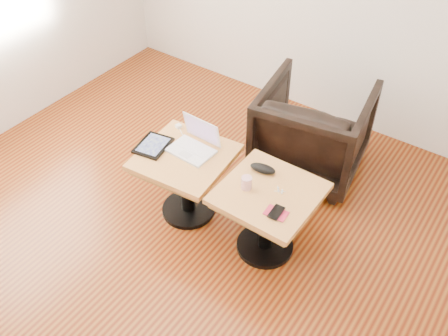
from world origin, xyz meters
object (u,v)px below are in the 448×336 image
Objects in this scene: side_table_left at (186,170)px; armchair at (313,130)px; laptop at (195,144)px; striped_cup at (247,183)px; side_table_right at (268,206)px.

armchair is (0.49, 0.97, -0.04)m from side_table_left.
laptop is 3.54× the size of striped_cup.
armchair reaches higher than striped_cup.
side_table_left is 7.48× the size of striped_cup.
side_table_left is 0.20m from laptop.
laptop is at bearing 166.57° from striped_cup.
laptop reaches higher than armchair.
striped_cup is at bearing -156.37° from side_table_right.
side_table_right is 0.96m from armchair.
side_table_left is 1.09m from armchair.
laptop reaches higher than striped_cup.
laptop is 0.38× the size of armchair.
striped_cup reaches higher than side_table_left.
side_table_right is at bearing -2.71° from side_table_left.
striped_cup reaches higher than side_table_right.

